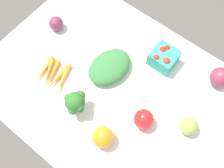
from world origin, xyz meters
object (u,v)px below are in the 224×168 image
object	(u,v)px
carrot_bunch	(53,76)
berry_basket	(164,57)
broccoli_head	(75,102)
red_onion_near_basket	(56,24)
bell_pepper_orange	(103,137)
bell_pepper_red	(144,119)
heirloom_tomato_green	(189,126)
red_onion_center	(220,77)
leafy_greens_clump	(109,67)

from	to	relation	value
carrot_bunch	berry_basket	bearing A→B (deg)	47.71
broccoli_head	red_onion_near_basket	size ratio (longest dim) A/B	1.69
bell_pepper_orange	bell_pepper_red	bearing A→B (deg)	62.23
heirloom_tomato_green	bell_pepper_red	bearing A→B (deg)	-149.67
bell_pepper_orange	bell_pepper_red	xyz separation A→B (cm)	(7.68, 14.59, -0.08)
heirloom_tomato_green	red_onion_center	bearing A→B (deg)	91.79
broccoli_head	carrot_bunch	world-z (taller)	broccoli_head
broccoli_head	carrot_bunch	distance (cm)	17.77
bell_pepper_orange	red_onion_near_basket	size ratio (longest dim) A/B	1.30
bell_pepper_orange	red_onion_center	size ratio (longest dim) A/B	1.03
red_onion_center	bell_pepper_orange	bearing A→B (deg)	-114.26
carrot_bunch	bell_pepper_red	bearing A→B (deg)	10.48
leafy_greens_clump	carrot_bunch	world-z (taller)	leafy_greens_clump
broccoli_head	berry_basket	distance (cm)	40.68
leafy_greens_clump	red_onion_center	world-z (taller)	red_onion_center
red_onion_center	carrot_bunch	size ratio (longest dim) A/B	0.46
bell_pepper_orange	heirloom_tomato_green	bearing A→B (deg)	46.13
bell_pepper_red	broccoli_head	bearing A→B (deg)	-154.25
leafy_greens_clump	carrot_bunch	xyz separation A→B (cm)	(-15.82, -17.09, -1.80)
red_onion_center	heirloom_tomato_green	size ratio (longest dim) A/B	1.16
heirloom_tomato_green	carrot_bunch	bearing A→B (deg)	-163.73
leafy_greens_clump	heirloom_tomato_green	bearing A→B (deg)	-1.84
broccoli_head	red_onion_near_basket	distance (cm)	39.98
red_onion_center	heirloom_tomato_green	bearing A→B (deg)	-88.21
bell_pepper_red	heirloom_tomato_green	distance (cm)	16.81
carrot_bunch	bell_pepper_orange	bearing A→B (deg)	-12.65
broccoli_head	red_onion_center	size ratio (longest dim) A/B	1.34
bell_pepper_red	heirloom_tomato_green	bearing A→B (deg)	30.33
bell_pepper_orange	carrot_bunch	distance (cm)	33.09
red_onion_near_basket	berry_basket	bearing A→B (deg)	17.50
red_onion_center	carrot_bunch	xyz separation A→B (cm)	(-53.57, -40.29, -2.85)
berry_basket	heirloom_tomato_green	distance (cm)	29.62
red_onion_near_basket	broccoli_head	bearing A→B (deg)	-35.48
carrot_bunch	berry_basket	world-z (taller)	berry_basket
bell_pepper_red	carrot_bunch	bearing A→B (deg)	-169.52
broccoli_head	carrot_bunch	size ratio (longest dim) A/B	0.62
carrot_bunch	leafy_greens_clump	bearing A→B (deg)	47.21
red_onion_center	heirloom_tomato_green	world-z (taller)	red_onion_center
leafy_greens_clump	berry_basket	xyz separation A→B (cm)	(15.10, 16.90, 0.84)
red_onion_center	heirloom_tomato_green	xyz separation A→B (cm)	(0.77, -24.44, -0.56)
bell_pepper_orange	heirloom_tomato_green	world-z (taller)	bell_pepper_orange
red_onion_near_basket	red_onion_center	xyz separation A→B (cm)	(69.56, 21.09, 0.84)
bell_pepper_orange	red_onion_near_basket	xyz separation A→B (cm)	(-48.14, 26.42, -0.97)
bell_pepper_orange	red_onion_near_basket	distance (cm)	54.93
red_onion_near_basket	bell_pepper_red	xyz separation A→B (cm)	(55.83, -11.83, 0.89)
leafy_greens_clump	red_onion_center	xyz separation A→B (cm)	(37.75, 23.20, 1.05)
leafy_greens_clump	broccoli_head	bearing A→B (deg)	-88.30
broccoli_head	bell_pepper_red	xyz separation A→B (cm)	(23.40, 11.29, -2.58)
red_onion_center	bell_pepper_red	bearing A→B (deg)	-112.64
carrot_bunch	heirloom_tomato_green	bearing A→B (deg)	16.27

